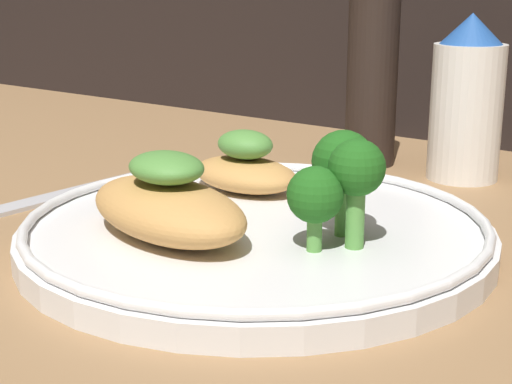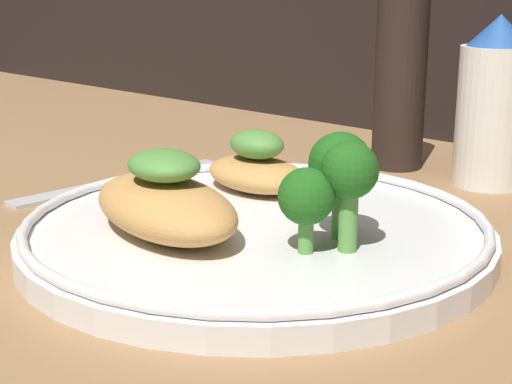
{
  "view_description": "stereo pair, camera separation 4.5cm",
  "coord_description": "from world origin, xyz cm",
  "px_view_note": "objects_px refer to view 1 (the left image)",
  "views": [
    {
      "loc": [
        26.1,
        -35.16,
        15.67
      ],
      "look_at": [
        0.0,
        0.0,
        3.4
      ],
      "focal_mm": 55.0,
      "sensor_mm": 36.0,
      "label": 1
    },
    {
      "loc": [
        29.6,
        -32.27,
        15.67
      ],
      "look_at": [
        0.0,
        0.0,
        3.4
      ],
      "focal_mm": 55.0,
      "sensor_mm": 36.0,
      "label": 2
    }
  ],
  "objects_px": {
    "pepper_grinder": "(372,74)",
    "plate": "(256,231)",
    "broccoli_bunch": "(339,176)",
    "sauce_bottle": "(467,101)"
  },
  "relations": [
    {
      "from": "sauce_bottle",
      "to": "broccoli_bunch",
      "type": "bearing_deg",
      "value": -84.7
    },
    {
      "from": "broccoli_bunch",
      "to": "pepper_grinder",
      "type": "height_order",
      "value": "pepper_grinder"
    },
    {
      "from": "broccoli_bunch",
      "to": "pepper_grinder",
      "type": "distance_m",
      "value": 0.25
    },
    {
      "from": "pepper_grinder",
      "to": "plate",
      "type": "bearing_deg",
      "value": -77.88
    },
    {
      "from": "broccoli_bunch",
      "to": "sauce_bottle",
      "type": "height_order",
      "value": "sauce_bottle"
    },
    {
      "from": "plate",
      "to": "sauce_bottle",
      "type": "relative_size",
      "value": 2.17
    },
    {
      "from": "plate",
      "to": "sauce_bottle",
      "type": "distance_m",
      "value": 0.24
    },
    {
      "from": "broccoli_bunch",
      "to": "sauce_bottle",
      "type": "distance_m",
      "value": 0.23
    },
    {
      "from": "pepper_grinder",
      "to": "sauce_bottle",
      "type": "bearing_deg",
      "value": 0.0
    },
    {
      "from": "sauce_bottle",
      "to": "pepper_grinder",
      "type": "relative_size",
      "value": 0.77
    }
  ]
}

